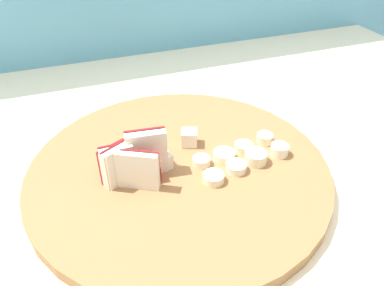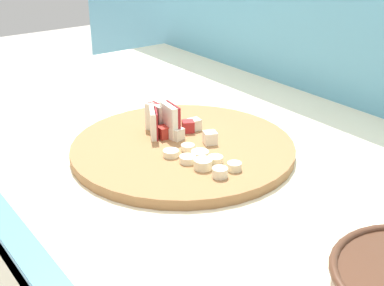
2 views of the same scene
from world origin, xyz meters
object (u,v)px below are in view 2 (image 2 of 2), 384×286
object	(u,v)px
apple_dice_pile	(187,131)
banana_slice_rows	(202,160)
cutting_board	(183,148)
apple_wedge_fan	(160,119)

from	to	relation	value
apple_dice_pile	banana_slice_rows	xyz separation A→B (m)	(0.10, -0.05, -0.00)
banana_slice_rows	cutting_board	bearing A→B (deg)	165.98
apple_wedge_fan	apple_dice_pile	bearing A→B (deg)	35.62
apple_dice_pile	cutting_board	bearing A→B (deg)	-50.07
cutting_board	apple_dice_pile	distance (m)	0.04
banana_slice_rows	apple_dice_pile	bearing A→B (deg)	156.33
apple_wedge_fan	banana_slice_rows	distance (m)	0.15
banana_slice_rows	apple_wedge_fan	bearing A→B (deg)	174.12
cutting_board	banana_slice_rows	size ratio (longest dim) A/B	3.01
apple_wedge_fan	banana_slice_rows	size ratio (longest dim) A/B	0.66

